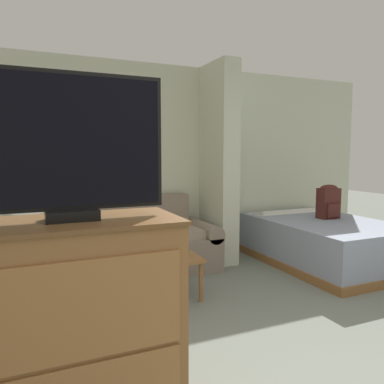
{
  "coord_description": "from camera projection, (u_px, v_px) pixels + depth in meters",
  "views": [
    {
      "loc": [
        -1.52,
        -1.34,
        1.43
      ],
      "look_at": [
        -0.04,
        2.06,
        1.05
      ],
      "focal_mm": 35.0,
      "sensor_mm": 36.0,
      "label": 1
    }
  ],
  "objects": [
    {
      "name": "backpack",
      "position": [
        329.0,
        201.0,
        4.97
      ],
      "size": [
        0.28,
        0.2,
        0.45
      ],
      "color": "#471E19",
      "rests_on": "bed"
    },
    {
      "name": "side_table",
      "position": [
        29.0,
        244.0,
        3.98
      ],
      "size": [
        0.4,
        0.4,
        0.59
      ],
      "color": "brown",
      "rests_on": "ground_plane"
    },
    {
      "name": "couch",
      "position": [
        134.0,
        246.0,
        4.53
      ],
      "size": [
        2.02,
        0.84,
        0.9
      ],
      "color": "gray",
      "rests_on": "ground_plane"
    },
    {
      "name": "tv",
      "position": [
        70.0,
        147.0,
        1.74
      ],
      "size": [
        0.88,
        0.16,
        0.69
      ],
      "color": "black",
      "rests_on": "tv_dresser"
    },
    {
      "name": "wall_partition_pillar",
      "position": [
        219.0,
        163.0,
        4.96
      ],
      "size": [
        0.24,
        0.71,
        2.6
      ],
      "color": "beige",
      "rests_on": "ground_plane"
    },
    {
      "name": "bed",
      "position": [
        323.0,
        241.0,
        4.9
      ],
      "size": [
        1.4,
        2.02,
        0.57
      ],
      "color": "brown",
      "rests_on": "ground_plane"
    },
    {
      "name": "coffee_table",
      "position": [
        164.0,
        262.0,
        3.67
      ],
      "size": [
        0.67,
        0.51,
        0.42
      ],
      "color": "brown",
      "rests_on": "ground_plane"
    },
    {
      "name": "tv_dresser",
      "position": [
        76.0,
        333.0,
        1.83
      ],
      "size": [
        1.01,
        0.51,
        1.12
      ],
      "color": "brown",
      "rests_on": "ground_plane"
    },
    {
      "name": "table_lamp",
      "position": [
        28.0,
        206.0,
        3.94
      ],
      "size": [
        0.34,
        0.34,
        0.43
      ],
      "color": "tan",
      "rests_on": "side_table"
    },
    {
      "name": "wall_back",
      "position": [
        152.0,
        164.0,
        5.02
      ],
      "size": [
        6.98,
        0.16,
        2.6
      ],
      "color": "beige",
      "rests_on": "ground_plane"
    }
  ]
}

